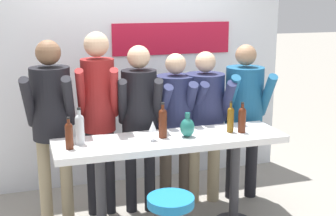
{
  "coord_description": "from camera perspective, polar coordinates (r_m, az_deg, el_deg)",
  "views": [
    {
      "loc": [
        -1.22,
        -3.76,
        2.15
      ],
      "look_at": [
        0.0,
        0.08,
        1.17
      ],
      "focal_mm": 50.0,
      "sensor_mm": 36.0,
      "label": 1
    }
  ],
  "objects": [
    {
      "name": "back_wall",
      "position": [
        5.41,
        -4.29,
        3.77
      ],
      "size": [
        3.65,
        0.12,
        2.45
      ],
      "color": "silver",
      "rests_on": "ground_plane"
    },
    {
      "name": "tasting_table",
      "position": [
        4.19,
        0.35,
        -5.73
      ],
      "size": [
        2.05,
        0.56,
        0.92
      ],
      "color": "white",
      "rests_on": "ground_plane"
    },
    {
      "name": "person_far_left",
      "position": [
        4.43,
        -14.01,
        -0.56
      ],
      "size": [
        0.5,
        0.61,
        1.76
      ],
      "rotation": [
        0.0,
        0.0,
        -0.18
      ],
      "color": "gray",
      "rests_on": "ground_plane"
    },
    {
      "name": "person_left",
      "position": [
        4.51,
        -8.49,
        0.68
      ],
      "size": [
        0.44,
        0.58,
        1.82
      ],
      "rotation": [
        0.0,
        0.0,
        -0.18
      ],
      "color": "black",
      "rests_on": "ground_plane"
    },
    {
      "name": "person_center_left",
      "position": [
        4.55,
        -3.5,
        -0.39
      ],
      "size": [
        0.47,
        0.58,
        1.69
      ],
      "rotation": [
        0.0,
        0.0,
        -0.2
      ],
      "color": "black",
      "rests_on": "ground_plane"
    },
    {
      "name": "person_center",
      "position": [
        4.73,
        0.95,
        -0.76
      ],
      "size": [
        0.48,
        0.55,
        1.59
      ],
      "rotation": [
        0.0,
        0.0,
        0.06
      ],
      "color": "#473D33",
      "rests_on": "ground_plane"
    },
    {
      "name": "person_center_right",
      "position": [
        4.8,
        4.51,
        -0.52
      ],
      "size": [
        0.52,
        0.59,
        1.6
      ],
      "rotation": [
        0.0,
        0.0,
        -0.13
      ],
      "color": "gray",
      "rests_on": "ground_plane"
    },
    {
      "name": "person_right",
      "position": [
        4.94,
        9.27,
        0.24
      ],
      "size": [
        0.52,
        0.61,
        1.66
      ],
      "rotation": [
        0.0,
        0.0,
        -0.16
      ],
      "color": "black",
      "rests_on": "ground_plane"
    },
    {
      "name": "wine_bottle_0",
      "position": [
        4.1,
        -0.64,
        -1.67
      ],
      "size": [
        0.08,
        0.08,
        0.32
      ],
      "color": "#4C1E0F",
      "rests_on": "tasting_table"
    },
    {
      "name": "wine_bottle_1",
      "position": [
        4.3,
        7.65,
        -1.25
      ],
      "size": [
        0.06,
        0.06,
        0.29
      ],
      "color": "brown",
      "rests_on": "tasting_table"
    },
    {
      "name": "wine_bottle_2",
      "position": [
        3.98,
        -10.72,
        -2.37
      ],
      "size": [
        0.08,
        0.08,
        0.32
      ],
      "color": "#B7BCC1",
      "rests_on": "tasting_table"
    },
    {
      "name": "wine_bottle_3",
      "position": [
        3.89,
        -11.97,
        -3.16
      ],
      "size": [
        0.07,
        0.07,
        0.27
      ],
      "color": "#4C1E0F",
      "rests_on": "tasting_table"
    },
    {
      "name": "wine_bottle_4",
      "position": [
        4.31,
        9.02,
        -1.28
      ],
      "size": [
        0.07,
        0.07,
        0.28
      ],
      "color": "#4C1E0F",
      "rests_on": "tasting_table"
    },
    {
      "name": "wine_glass_0",
      "position": [
        4.01,
        -1.87,
        -2.32
      ],
      "size": [
        0.07,
        0.07,
        0.18
      ],
      "color": "silver",
      "rests_on": "tasting_table"
    },
    {
      "name": "decorative_vase",
      "position": [
        4.14,
        2.37,
        -2.35
      ],
      "size": [
        0.13,
        0.13,
        0.22
      ],
      "color": "#1E665B",
      "rests_on": "tasting_table"
    }
  ]
}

